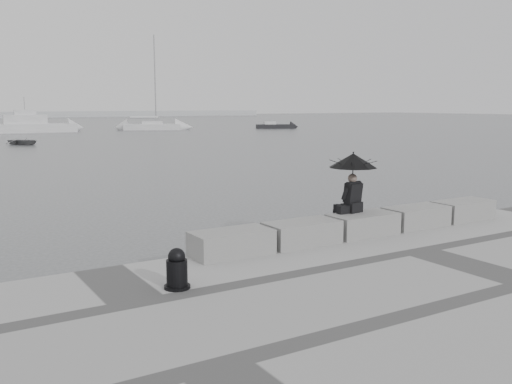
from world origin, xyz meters
TOP-DOWN VIEW (x-y plane):
  - ground at (0.00, 0.00)m, footprint 360.00×360.00m
  - stone_block_far_left at (-3.40, -0.45)m, footprint 1.60×0.80m
  - stone_block_left at (-1.70, -0.45)m, footprint 1.60×0.80m
  - stone_block_centre at (0.00, -0.45)m, footprint 1.60×0.80m
  - stone_block_right at (1.70, -0.45)m, footprint 1.60×0.80m
  - stone_block_far_right at (3.40, -0.45)m, footprint 1.60×0.80m
  - seated_person at (-0.08, -0.17)m, footprint 1.11×1.11m
  - bag at (-0.38, -0.22)m, footprint 0.28×0.16m
  - mooring_bollard at (-5.14, -1.79)m, footprint 0.43×0.43m
  - sailboat_right at (20.18, 64.89)m, footprint 7.96×5.55m
  - motor_cruiser at (4.80, 65.46)m, footprint 10.25×3.75m
  - small_motorboat at (37.36, 60.19)m, footprint 5.80×3.70m
  - dinghy at (-0.19, 42.81)m, footprint 3.35×2.95m

SIDE VIEW (x-z plane):
  - ground at x=0.00m, z-range 0.00..0.00m
  - dinghy at x=-0.19m, z-range 0.00..0.54m
  - small_motorboat at x=37.36m, z-range -0.23..0.87m
  - sailboat_right at x=20.18m, z-range -5.93..6.97m
  - stone_block_far_left at x=-3.40m, z-range 0.50..1.00m
  - stone_block_left at x=-1.70m, z-range 0.50..1.00m
  - stone_block_centre at x=0.00m, z-range 0.50..1.00m
  - stone_block_right at x=1.70m, z-range 0.50..1.00m
  - stone_block_far_right at x=3.40m, z-range 0.50..1.00m
  - mooring_bollard at x=-5.14m, z-range 0.45..1.12m
  - motor_cruiser at x=4.80m, z-range -1.36..3.14m
  - bag at x=-0.38m, z-range 1.00..1.18m
  - seated_person at x=-0.08m, z-range 1.30..2.69m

